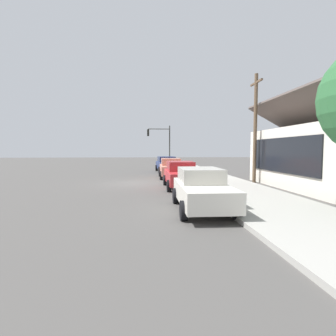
# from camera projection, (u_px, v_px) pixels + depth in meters

# --- Properties ---
(ground_plane) EXTENTS (120.00, 120.00, 0.00)m
(ground_plane) POSITION_uv_depth(u_px,v_px,m) (137.00, 183.00, 18.18)
(ground_plane) COLOR #4C4947
(sidewalk_curb) EXTENTS (60.00, 4.20, 0.16)m
(sidewalk_curb) POSITION_uv_depth(u_px,v_px,m) (216.00, 181.00, 18.67)
(sidewalk_curb) COLOR #A3A099
(sidewalk_curb) RESTS_ON ground
(car_navy) EXTENTS (4.86, 2.27, 1.59)m
(car_navy) POSITION_uv_depth(u_px,v_px,m) (167.00, 164.00, 27.41)
(car_navy) COLOR navy
(car_navy) RESTS_ON ground
(car_coral) EXTENTS (4.40, 2.03, 1.59)m
(car_coral) POSITION_uv_depth(u_px,v_px,m) (171.00, 168.00, 21.63)
(car_coral) COLOR #EA8C75
(car_coral) RESTS_ON ground
(car_cherry) EXTENTS (4.35, 1.96, 1.59)m
(car_cherry) POSITION_uv_depth(u_px,v_px,m) (181.00, 174.00, 15.97)
(car_cherry) COLOR red
(car_cherry) RESTS_ON ground
(car_ivory) EXTENTS (4.51, 2.08, 1.59)m
(car_ivory) POSITION_uv_depth(u_px,v_px,m) (202.00, 189.00, 10.12)
(car_ivory) COLOR silver
(car_ivory) RESTS_ON ground
(storefront_building) EXTENTS (9.74, 7.09, 5.57)m
(storefront_building) POSITION_uv_depth(u_px,v_px,m) (335.00, 156.00, 15.82)
(storefront_building) COLOR silver
(storefront_building) RESTS_ON ground
(traffic_light_main) EXTENTS (0.37, 2.79, 5.20)m
(traffic_light_main) POSITION_uv_depth(u_px,v_px,m) (161.00, 140.00, 31.85)
(traffic_light_main) COLOR #383833
(traffic_light_main) RESTS_ON ground
(utility_pole_wooden) EXTENTS (1.80, 0.24, 7.50)m
(utility_pole_wooden) POSITION_uv_depth(u_px,v_px,m) (255.00, 126.00, 18.17)
(utility_pole_wooden) COLOR brown
(utility_pole_wooden) RESTS_ON ground
(fire_hydrant_red) EXTENTS (0.22, 0.22, 0.71)m
(fire_hydrant_red) POSITION_uv_depth(u_px,v_px,m) (193.00, 174.00, 19.87)
(fire_hydrant_red) COLOR red
(fire_hydrant_red) RESTS_ON sidewalk_curb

